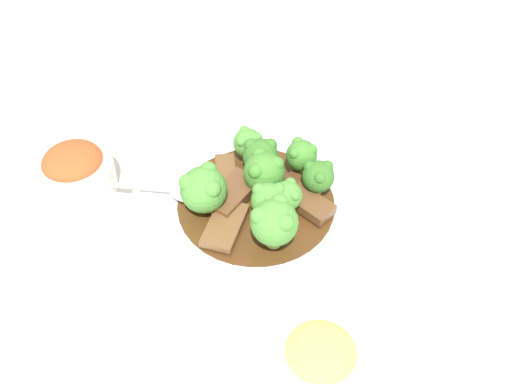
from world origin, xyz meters
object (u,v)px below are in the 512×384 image
at_px(broccoli_floret_6, 203,189).
at_px(beef_strip_1, 226,172).
at_px(beef_strip_3, 225,225).
at_px(broccoli_floret_7, 248,142).
at_px(broccoli_floret_8, 269,200).
at_px(main_plate, 256,205).
at_px(beef_strip_0, 290,190).
at_px(sauce_dish, 328,93).
at_px(side_bowl_appetizer, 320,357).
at_px(broccoli_floret_0, 287,195).
at_px(serving_spoon, 178,189).
at_px(beef_strip_2, 232,194).
at_px(broccoli_floret_5, 318,176).
at_px(side_bowl_kimchi, 75,171).
at_px(broccoli_floret_3, 274,222).
at_px(broccoli_floret_4, 264,171).
at_px(beef_strip_4, 309,204).
at_px(broccoli_floret_1, 301,155).
at_px(broccoli_floret_2, 261,156).

bearing_deg(broccoli_floret_6, beef_strip_1, 116.15).
height_order(beef_strip_3, broccoli_floret_7, broccoli_floret_7).
xyz_separation_m(broccoli_floret_7, broccoli_floret_8, (0.09, -0.05, 0.01)).
xyz_separation_m(main_plate, beef_strip_0, (0.02, 0.04, 0.01)).
height_order(main_plate, sauce_dish, main_plate).
xyz_separation_m(beef_strip_3, side_bowl_appetizer, (0.19, -0.03, -0.00)).
bearing_deg(broccoli_floret_0, broccoli_floret_6, -135.00).
xyz_separation_m(beef_strip_3, serving_spoon, (-0.08, -0.01, 0.00)).
bearing_deg(broccoli_floret_8, broccoli_floret_7, 152.94).
bearing_deg(beef_strip_2, broccoli_floret_5, 55.19).
bearing_deg(broccoli_floret_6, beef_strip_3, -3.03).
xyz_separation_m(beef_strip_1, beef_strip_2, (0.04, -0.02, 0.00)).
distance_m(main_plate, sauce_dish, 0.25).
distance_m(serving_spoon, side_bowl_kimchi, 0.13).
relative_size(broccoli_floret_3, broccoli_floret_5, 1.39).
xyz_separation_m(beef_strip_2, broccoli_floret_5, (0.06, 0.09, 0.02)).
distance_m(beef_strip_1, broccoli_floret_5, 0.12).
height_order(serving_spoon, sauce_dish, serving_spoon).
relative_size(broccoli_floret_4, broccoli_floret_6, 0.91).
bearing_deg(serving_spoon, beef_strip_0, 49.65).
bearing_deg(beef_strip_0, broccoli_floret_6, -117.80).
bearing_deg(beef_strip_4, broccoli_floret_4, -161.78).
distance_m(beef_strip_4, side_bowl_kimchi, 0.29).
bearing_deg(beef_strip_0, sauce_dish, 122.11).
relative_size(beef_strip_4, broccoli_floret_8, 1.19).
xyz_separation_m(beef_strip_2, beef_strip_4, (0.07, 0.06, -0.00)).
relative_size(broccoli_floret_1, broccoli_floret_8, 0.95).
height_order(beef_strip_1, beef_strip_2, beef_strip_2).
distance_m(beef_strip_4, broccoli_floret_7, 0.12).
relative_size(broccoli_floret_8, sauce_dish, 0.63).
distance_m(beef_strip_1, beef_strip_4, 0.12).
bearing_deg(side_bowl_kimchi, sauce_dish, 78.62).
bearing_deg(broccoli_floret_4, sauce_dish, 113.81).
distance_m(broccoli_floret_6, broccoli_floret_7, 0.10).
relative_size(broccoli_floret_0, broccoli_floret_1, 0.94).
height_order(broccoli_floret_1, broccoli_floret_8, broccoli_floret_8).
bearing_deg(side_bowl_appetizer, broccoli_floret_6, 171.20).
bearing_deg(broccoli_floret_5, broccoli_floret_1, 168.22).
relative_size(beef_strip_4, broccoli_floret_1, 1.25).
distance_m(beef_strip_2, broccoli_floret_0, 0.07).
xyz_separation_m(beef_strip_3, broccoli_floret_7, (-0.07, 0.10, 0.02)).
distance_m(beef_strip_0, broccoli_floret_5, 0.04).
height_order(broccoli_floret_3, side_bowl_kimchi, broccoli_floret_3).
bearing_deg(broccoli_floret_4, broccoli_floret_7, 159.78).
xyz_separation_m(broccoli_floret_0, broccoli_floret_8, (-0.01, -0.02, 0.00)).
relative_size(broccoli_floret_7, side_bowl_kimchi, 0.46).
height_order(beef_strip_3, broccoli_floret_2, broccoli_floret_2).
bearing_deg(sauce_dish, broccoli_floret_3, -57.37).
relative_size(beef_strip_2, broccoli_floret_2, 1.61).
xyz_separation_m(beef_strip_4, broccoli_floret_6, (-0.08, -0.09, 0.03)).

